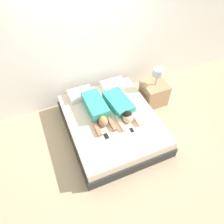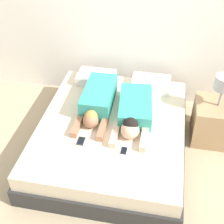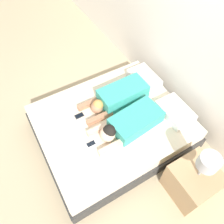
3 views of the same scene
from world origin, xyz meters
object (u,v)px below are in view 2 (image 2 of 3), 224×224
object	(u,v)px
person_left	(98,101)
bed	(112,136)
cell_phone_left	(81,141)
nightstand	(214,120)
pillow_head_right	(151,84)
person_right	(134,112)
pillow_head_left	(96,78)
cell_phone_right	(124,151)

from	to	relation	value
person_left	bed	bearing A→B (deg)	-46.29
cell_phone_left	nightstand	size ratio (longest dim) A/B	0.14
pillow_head_right	person_right	size ratio (longest dim) A/B	0.50
pillow_head_left	nightstand	bearing A→B (deg)	-13.13
pillow_head_left	cell_phone_right	bearing A→B (deg)	-64.68
pillow_head_right	person_right	world-z (taller)	person_right
pillow_head_right	person_left	bearing A→B (deg)	-136.41
bed	cell_phone_left	distance (m)	0.49
person_right	nightstand	xyz separation A→B (m)	(0.94, 0.30, -0.21)
pillow_head_left	person_left	size ratio (longest dim) A/B	0.50
person_left	person_right	distance (m)	0.46
pillow_head_left	person_left	world-z (taller)	person_left
person_right	person_left	bearing A→B (deg)	166.01
person_right	pillow_head_left	bearing A→B (deg)	131.91
pillow_head_right	person_left	distance (m)	0.80
person_left	cell_phone_right	xyz separation A→B (m)	(0.42, -0.65, -0.11)
cell_phone_left	nightstand	bearing A→B (deg)	28.53
nightstand	pillow_head_right	bearing A→B (deg)	156.16
nightstand	bed	bearing A→B (deg)	-160.41
person_left	nightstand	bearing A→B (deg)	7.87
person_left	cell_phone_left	bearing A→B (deg)	-94.56
nightstand	cell_phone_right	bearing A→B (deg)	-139.16
cell_phone_right	nightstand	world-z (taller)	nightstand
person_right	cell_phone_right	size ratio (longest dim) A/B	8.04
cell_phone_left	person_right	bearing A→B (deg)	44.01
bed	nightstand	distance (m)	1.25
pillow_head_left	person_right	bearing A→B (deg)	-48.09
bed	cell_phone_right	size ratio (longest dim) A/B	16.32
cell_phone_left	cell_phone_right	size ratio (longest dim) A/B	1.00
bed	person_left	distance (m)	0.44
bed	pillow_head_left	size ratio (longest dim) A/B	4.10
pillow_head_left	cell_phone_left	xyz separation A→B (m)	(0.10, -1.14, -0.06)
pillow_head_left	cell_phone_right	world-z (taller)	pillow_head_left
bed	person_left	size ratio (longest dim) A/B	2.04
pillow_head_left	pillow_head_right	xyz separation A→B (m)	(0.72, 0.00, 0.00)
person_right	cell_phone_right	distance (m)	0.54
pillow_head_left	person_left	xyz separation A→B (m)	(0.15, -0.55, 0.05)
bed	person_left	bearing A→B (deg)	133.71
bed	cell_phone_left	bearing A→B (deg)	-125.88
cell_phone_right	person_left	bearing A→B (deg)	122.98
bed	pillow_head_left	bearing A→B (deg)	115.04
person_left	cell_phone_right	world-z (taller)	person_left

